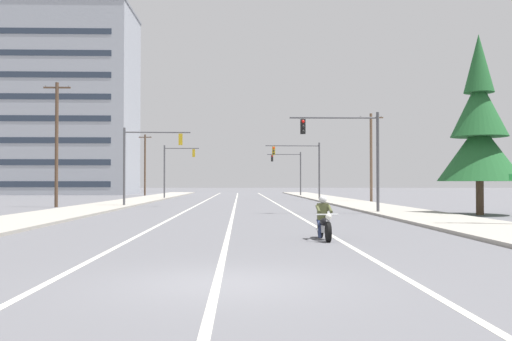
# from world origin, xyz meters

# --- Properties ---
(ground_plane) EXTENTS (400.00, 400.00, 0.00)m
(ground_plane) POSITION_xyz_m (0.00, 0.00, 0.00)
(ground_plane) COLOR #5B5B60
(lane_stripe_center) EXTENTS (0.16, 100.00, 0.01)m
(lane_stripe_center) POSITION_xyz_m (-0.15, 45.00, 0.00)
(lane_stripe_center) COLOR beige
(lane_stripe_center) RESTS_ON ground
(lane_stripe_left) EXTENTS (0.16, 100.00, 0.01)m
(lane_stripe_left) POSITION_xyz_m (-3.35, 45.00, 0.00)
(lane_stripe_left) COLOR beige
(lane_stripe_left) RESTS_ON ground
(lane_stripe_right) EXTENTS (0.16, 100.00, 0.01)m
(lane_stripe_right) POSITION_xyz_m (3.56, 45.00, 0.00)
(lane_stripe_right) COLOR beige
(lane_stripe_right) RESTS_ON ground
(sidewalk_kerb_right) EXTENTS (4.40, 110.00, 0.14)m
(sidewalk_kerb_right) POSITION_xyz_m (10.25, 40.00, 0.07)
(sidewalk_kerb_right) COLOR #9E998E
(sidewalk_kerb_right) RESTS_ON ground
(sidewalk_kerb_left) EXTENTS (4.40, 110.00, 0.14)m
(sidewalk_kerb_left) POSITION_xyz_m (-10.25, 40.00, 0.07)
(sidewalk_kerb_left) COLOR #9E998E
(sidewalk_kerb_left) RESTS_ON ground
(motorcycle_with_rider) EXTENTS (0.70, 2.19, 1.46)m
(motorcycle_with_rider) POSITION_xyz_m (3.07, 8.24, 0.59)
(motorcycle_with_rider) COLOR black
(motorcycle_with_rider) RESTS_ON ground
(traffic_signal_near_right) EXTENTS (5.47, 0.37, 6.20)m
(traffic_signal_near_right) POSITION_xyz_m (7.09, 23.97, 4.13)
(traffic_signal_near_right) COLOR #47474C
(traffic_signal_near_right) RESTS_ON ground
(traffic_signal_near_left) EXTENTS (5.24, 0.45, 6.20)m
(traffic_signal_near_left) POSITION_xyz_m (-7.28, 34.48, 4.12)
(traffic_signal_near_left) COLOR #47474C
(traffic_signal_near_left) RESTS_ON ground
(traffic_signal_mid_right) EXTENTS (5.88, 0.52, 6.20)m
(traffic_signal_mid_right) POSITION_xyz_m (7.06, 50.67, 4.16)
(traffic_signal_mid_right) COLOR #47474C
(traffic_signal_mid_right) RESTS_ON ground
(traffic_signal_mid_left) EXTENTS (4.05, 0.37, 6.20)m
(traffic_signal_mid_left) POSITION_xyz_m (-7.32, 55.67, 4.04)
(traffic_signal_mid_left) COLOR #47474C
(traffic_signal_mid_left) RESTS_ON ground
(traffic_signal_far_right) EXTENTS (4.80, 0.37, 6.20)m
(traffic_signal_far_right) POSITION_xyz_m (7.38, 69.59, 4.09)
(traffic_signal_far_right) COLOR #47474C
(traffic_signal_far_right) RESTS_ON ground
(utility_pole_left_near) EXTENTS (2.08, 0.26, 9.65)m
(utility_pole_left_near) POSITION_xyz_m (-13.90, 33.97, 5.03)
(utility_pole_left_near) COLOR #4C3828
(utility_pole_left_near) RESTS_ON ground
(utility_pole_right_far) EXTENTS (2.37, 0.26, 8.62)m
(utility_pole_right_far) POSITION_xyz_m (12.99, 44.65, 4.53)
(utility_pole_right_far) COLOR brown
(utility_pole_right_far) RESTS_ON ground
(utility_pole_left_far) EXTENTS (1.87, 0.26, 8.97)m
(utility_pole_left_far) POSITION_xyz_m (-13.71, 74.16, 4.67)
(utility_pole_left_far) COLOR #4C3828
(utility_pole_left_far) RESTS_ON ground
(conifer_tree_right_verge_near) EXTENTS (4.85, 4.85, 10.68)m
(conifer_tree_right_verge_near) POSITION_xyz_m (14.36, 22.58, 4.89)
(conifer_tree_right_verge_near) COLOR #4C3828
(conifer_tree_right_verge_near) RESTS_ON ground
(apartment_building_far_left_block) EXTENTS (24.04, 14.89, 30.27)m
(apartment_building_far_left_block) POSITION_xyz_m (-29.28, 84.10, 15.14)
(apartment_building_far_left_block) COLOR #999EA8
(apartment_building_far_left_block) RESTS_ON ground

